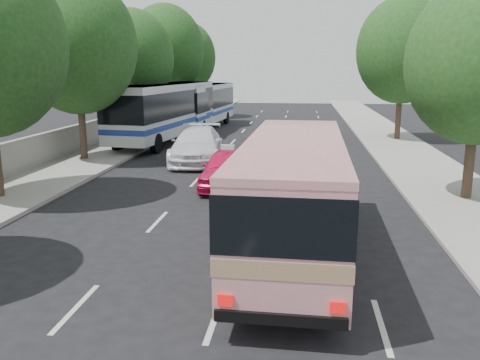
% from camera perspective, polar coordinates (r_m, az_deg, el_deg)
% --- Properties ---
extents(ground, '(120.00, 120.00, 0.00)m').
position_cam_1_polar(ground, '(12.35, -5.82, -10.46)').
color(ground, black).
rests_on(ground, ground).
extents(sidewalk_left, '(4.00, 90.00, 0.15)m').
position_cam_1_polar(sidewalk_left, '(33.34, -12.60, 4.05)').
color(sidewalk_left, '#9E998E').
rests_on(sidewalk_left, ground).
extents(sidewalk_right, '(4.00, 90.00, 0.12)m').
position_cam_1_polar(sidewalk_right, '(31.99, 17.54, 3.40)').
color(sidewalk_right, '#9E998E').
rests_on(sidewalk_right, ground).
extents(low_wall, '(0.30, 90.00, 1.50)m').
position_cam_1_polar(low_wall, '(33.87, -15.55, 5.43)').
color(low_wall, '#9E998E').
rests_on(low_wall, sidewalk_left).
extents(tree_left_c, '(6.00, 6.00, 9.35)m').
position_cam_1_polar(tree_left_c, '(27.45, -17.78, 14.69)').
color(tree_left_c, '#38281E').
rests_on(tree_left_c, ground).
extents(tree_left_d, '(5.52, 5.52, 8.60)m').
position_cam_1_polar(tree_left_d, '(34.85, -12.00, 13.61)').
color(tree_left_d, '#38281E').
rests_on(tree_left_d, ground).
extents(tree_left_e, '(6.30, 6.30, 9.82)m').
position_cam_1_polar(tree_left_e, '(42.51, -8.35, 14.58)').
color(tree_left_e, '#38281E').
rests_on(tree_left_e, ground).
extents(tree_left_f, '(5.88, 5.88, 9.16)m').
position_cam_1_polar(tree_left_f, '(50.30, -6.12, 13.81)').
color(tree_left_f, '#38281E').
rests_on(tree_left_f, ground).
extents(tree_right_far, '(6.00, 6.00, 9.35)m').
position_cam_1_polar(tree_right_far, '(35.64, 17.98, 14.04)').
color(tree_right_far, '#38281E').
rests_on(tree_right_far, ground).
extents(pink_bus, '(2.66, 9.60, 3.04)m').
position_cam_1_polar(pink_bus, '(13.05, 6.06, -0.46)').
color(pink_bus, '#CC8387').
rests_on(pink_bus, ground).
extents(pink_taxi, '(1.97, 4.63, 1.56)m').
position_cam_1_polar(pink_taxi, '(20.78, -1.40, 1.34)').
color(pink_taxi, '#E11351').
rests_on(pink_taxi, ground).
extents(white_pickup, '(3.12, 6.34, 1.77)m').
position_cam_1_polar(white_pickup, '(26.44, -4.87, 3.94)').
color(white_pickup, white).
rests_on(white_pickup, ground).
extents(tour_coach_front, '(4.20, 12.87, 3.78)m').
position_cam_1_polar(tour_coach_front, '(33.73, -8.43, 8.08)').
color(tour_coach_front, silver).
rests_on(tour_coach_front, ground).
extents(tour_coach_rear, '(3.43, 11.80, 3.48)m').
position_cam_1_polar(tour_coach_rear, '(41.28, -4.22, 8.72)').
color(tour_coach_rear, silver).
rests_on(tour_coach_rear, ground).
extents(taxi_roof_sign, '(0.55, 0.19, 0.18)m').
position_cam_1_polar(taxi_roof_sign, '(20.63, -1.41, 3.71)').
color(taxi_roof_sign, silver).
rests_on(taxi_roof_sign, pink_taxi).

